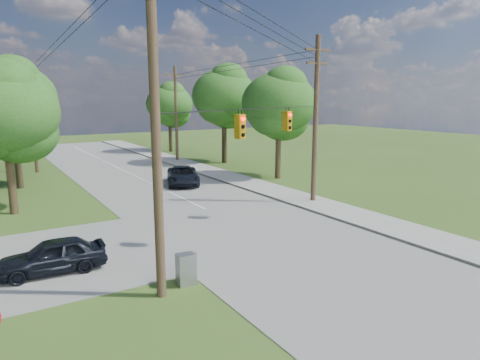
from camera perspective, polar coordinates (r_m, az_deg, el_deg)
ground at (r=17.18m, az=4.88°, el=-12.08°), size 140.00×140.00×0.00m
main_road at (r=22.10m, az=1.30°, el=-6.70°), size 10.00×100.00×0.03m
sidewalk_east at (r=26.21m, az=13.70°, el=-4.09°), size 2.60×100.00×0.12m
pole_sw at (r=13.95m, az=-11.26°, el=8.79°), size 2.00×0.32×12.00m
pole_ne at (r=27.69m, az=10.05°, el=8.18°), size 2.00×0.32×10.50m
pole_north_e at (r=46.47m, az=-8.52°, el=8.83°), size 2.00×0.32×10.00m
pole_north_w at (r=42.91m, az=-25.97°, el=7.71°), size 2.00×0.32×10.00m
power_lines at (r=26.69m, az=-7.56°, el=16.08°), size 13.93×29.62×4.93m
traffic_signals at (r=20.94m, az=3.51°, el=7.60°), size 4.91×3.27×1.05m
tree_w_near at (r=27.70m, az=-28.94°, el=7.96°), size 6.00×6.00×8.40m
tree_w_mid at (r=35.73m, az=-28.16°, el=9.44°), size 6.40×6.40×9.22m
tree_e_near at (r=35.83m, az=5.22°, el=10.13°), size 6.20×6.20×8.81m
tree_e_mid at (r=44.47m, az=-2.15°, el=11.15°), size 6.60×6.60×9.64m
tree_e_far at (r=54.84m, az=-9.38°, el=9.93°), size 5.80×5.80×8.32m
car_cross_dark at (r=18.24m, az=-23.70°, el=-9.23°), size 4.03×1.83×1.34m
car_main_north at (r=33.72m, az=-7.62°, el=0.60°), size 3.98×5.54×1.40m
control_cabinet at (r=15.92m, az=-7.20°, el=-11.74°), size 0.67×0.49×1.18m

